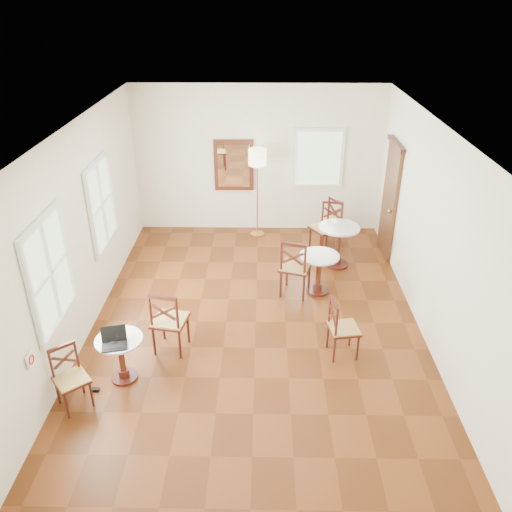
{
  "coord_description": "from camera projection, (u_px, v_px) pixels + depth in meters",
  "views": [
    {
      "loc": [
        0.11,
        -6.52,
        4.62
      ],
      "look_at": [
        0.0,
        0.3,
        1.0
      ],
      "focal_mm": 35.82,
      "sensor_mm": 36.0,
      "label": 1
    }
  ],
  "objects": [
    {
      "name": "chair_mid_a",
      "position": [
        295.0,
        267.0,
        8.41
      ],
      "size": [
        0.6,
        0.6,
        1.04
      ],
      "rotation": [
        0.0,
        0.0,
        2.84
      ],
      "color": "#461911",
      "rests_on": "ground"
    },
    {
      "name": "room_shell",
      "position": [
        252.0,
        202.0,
        7.28
      ],
      "size": [
        5.02,
        7.02,
        3.01
      ],
      "color": "white",
      "rests_on": "ground"
    },
    {
      "name": "chair_near_a",
      "position": [
        169.0,
        321.0,
        7.1
      ],
      "size": [
        0.54,
        0.54,
        1.0
      ],
      "rotation": [
        0.0,
        0.0,
        2.96
      ],
      "color": "#461911",
      "rests_on": "ground"
    },
    {
      "name": "mouse",
      "position": [
        114.0,
        343.0,
        6.39
      ],
      "size": [
        0.11,
        0.08,
        0.04
      ],
      "primitive_type": "ellipsoid",
      "rotation": [
        0.0,
        0.0,
        -0.13
      ],
      "color": "black",
      "rests_on": "cafe_table_near"
    },
    {
      "name": "cafe_table_near",
      "position": [
        121.0,
        354.0,
        6.6
      ],
      "size": [
        0.61,
        0.61,
        0.64
      ],
      "color": "#461911",
      "rests_on": "ground"
    },
    {
      "name": "cafe_table_mid",
      "position": [
        319.0,
        269.0,
        8.51
      ],
      "size": [
        0.66,
        0.66,
        0.7
      ],
      "color": "#461911",
      "rests_on": "ground"
    },
    {
      "name": "floor_lamp",
      "position": [
        257.0,
        163.0,
        9.98
      ],
      "size": [
        0.35,
        0.35,
        1.83
      ],
      "color": "#BF8C3F",
      "rests_on": "ground"
    },
    {
      "name": "chair_mid_b",
      "position": [
        342.0,
        328.0,
        7.04
      ],
      "size": [
        0.47,
        0.47,
        0.88
      ],
      "rotation": [
        0.0,
        0.0,
        1.73
      ],
      "color": "#461911",
      "rests_on": "ground"
    },
    {
      "name": "chair_back_a",
      "position": [
        331.0,
        221.0,
        10.15
      ],
      "size": [
        0.5,
        0.5,
        0.96
      ],
      "rotation": [
        0.0,
        0.0,
        3.0
      ],
      "color": "#461911",
      "rests_on": "ground"
    },
    {
      "name": "laptop",
      "position": [
        114.0,
        341.0,
        6.37
      ],
      "size": [
        0.36,
        0.32,
        0.22
      ],
      "rotation": [
        0.0,
        0.0,
        0.24
      ],
      "color": "black",
      "rests_on": "cafe_table_near"
    },
    {
      "name": "chair_near_b",
      "position": [
        71.0,
        378.0,
        6.18
      ],
      "size": [
        0.53,
        0.53,
        0.82
      ],
      "rotation": [
        0.0,
        0.0,
        0.68
      ],
      "color": "#461911",
      "rests_on": "ground"
    },
    {
      "name": "ground",
      "position": [
        256.0,
        322.0,
        7.92
      ],
      "size": [
        7.0,
        7.0,
        0.0
      ],
      "primitive_type": "plane",
      "color": "#632D10",
      "rests_on": "ground"
    },
    {
      "name": "navy_mug",
      "position": [
        118.0,
        336.0,
        6.47
      ],
      "size": [
        0.11,
        0.07,
        0.09
      ],
      "color": "#0F1834",
      "rests_on": "cafe_table_near"
    },
    {
      "name": "cafe_table_back",
      "position": [
        338.0,
        242.0,
        9.31
      ],
      "size": [
        0.75,
        0.75,
        0.79
      ],
      "color": "#461911",
      "rests_on": "ground"
    },
    {
      "name": "chair_back_b",
      "position": [
        327.0,
        227.0,
        9.75
      ],
      "size": [
        0.68,
        0.68,
        1.07
      ],
      "rotation": [
        0.0,
        0.0,
        -1.04
      ],
      "color": "#461911",
      "rests_on": "ground"
    },
    {
      "name": "power_adapter",
      "position": [
        96.0,
        390.0,
        6.56
      ],
      "size": [
        0.1,
        0.06,
        0.04
      ],
      "primitive_type": "cube",
      "color": "black",
      "rests_on": "ground"
    },
    {
      "name": "water_glass",
      "position": [
        117.0,
        338.0,
        6.42
      ],
      "size": [
        0.06,
        0.06,
        0.09
      ],
      "primitive_type": "cylinder",
      "color": "white",
      "rests_on": "cafe_table_near"
    }
  ]
}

